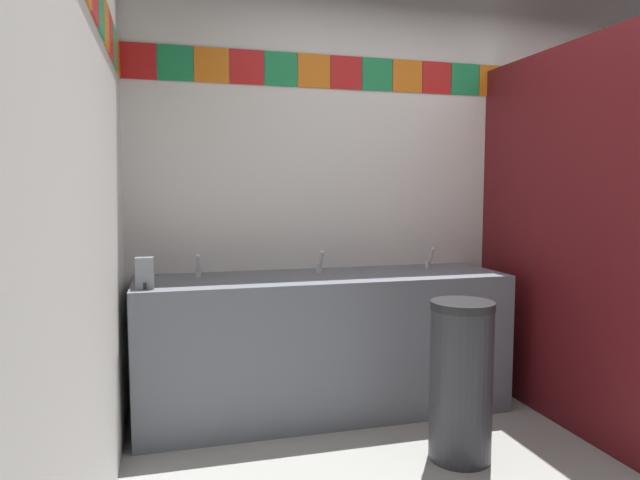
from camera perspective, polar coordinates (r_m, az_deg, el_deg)
name	(u,v)px	position (r m, az deg, el deg)	size (l,w,h in m)	color
wall_back	(418,184)	(3.86, 9.82, 5.62)	(3.75, 0.09, 2.71)	white
wall_side	(69,177)	(1.91, -23.98, 5.81)	(0.09, 3.16, 2.71)	white
vanity_counter	(324,342)	(3.40, 0.39, -10.23)	(2.15, 0.61, 0.82)	slate
faucet_left	(198,269)	(3.28, -12.21, -2.86)	(0.04, 0.10, 0.14)	silver
faucet_center	(320,264)	(3.39, -0.01, -2.49)	(0.04, 0.10, 0.14)	silver
faucet_right	(429,261)	(3.65, 10.96, -2.05)	(0.04, 0.10, 0.14)	silver
soap_dispenser	(145,273)	(3.00, -17.27, -3.21)	(0.09, 0.09, 0.16)	gray
stall_divider	(615,240)	(3.37, 27.60, 0.02)	(0.92, 1.49, 2.12)	maroon
toilet	(576,344)	(4.15, 24.42, -9.55)	(0.39, 0.49, 0.74)	white
trash_bin	(461,380)	(2.92, 14.04, -13.59)	(0.31, 0.31, 0.78)	#333338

